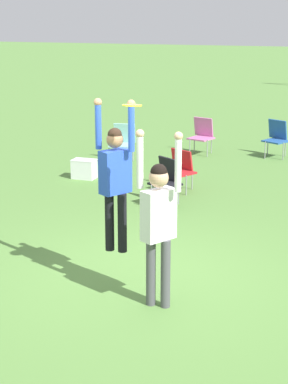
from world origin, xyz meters
name	(u,v)px	position (x,y,z in m)	size (l,w,h in m)	color
ground_plane	(139,276)	(0.00, 0.00, 0.00)	(120.00, 120.00, 0.00)	#56843D
person_jumping	(115,173)	(-0.20, -0.36, 1.54)	(0.55, 0.44, 2.01)	black
person_defending	(159,215)	(0.53, -0.80, 1.18)	(0.57, 0.46, 2.21)	#4C4C51
frisbee	(132,105)	(0.17, -0.72, 2.48)	(0.23, 0.23, 0.03)	yellow
camping_chair_0	(167,178)	(-0.63, 3.37, 0.53)	(0.66, 0.72, 0.89)	gray
camping_chair_1	(277,136)	(0.75, 8.23, 0.52)	(0.70, 0.77, 0.92)	gray
camping_chair_2	(202,133)	(-1.10, 7.98, 0.52)	(0.68, 0.73, 0.91)	gray
camping_chair_3	(180,168)	(-0.68, 4.44, 0.47)	(0.73, 0.79, 0.82)	gray
camping_chair_5	(123,140)	(-2.71, 6.52, 0.52)	(0.59, 0.64, 0.91)	gray
cooler_box	(84,169)	(-2.92, 4.67, 0.21)	(0.51, 0.34, 0.42)	white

